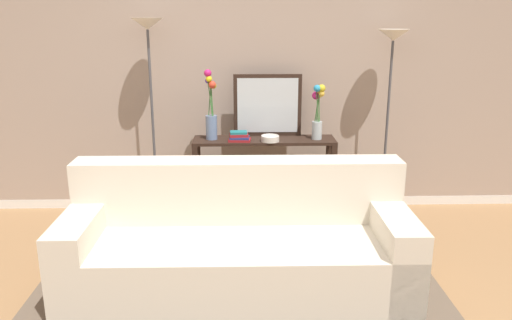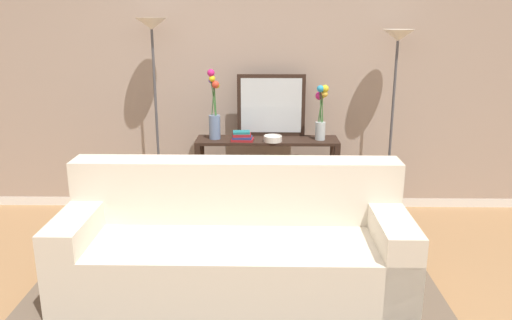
{
  "view_description": "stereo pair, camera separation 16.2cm",
  "coord_description": "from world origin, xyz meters",
  "px_view_note": "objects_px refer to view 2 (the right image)",
  "views": [
    {
      "loc": [
        0.05,
        -2.69,
        1.88
      ],
      "look_at": [
        0.16,
        1.23,
        0.77
      ],
      "focal_mm": 35.85,
      "sensor_mm": 36.0,
      "label": 1
    },
    {
      "loc": [
        0.21,
        -2.69,
        1.88
      ],
      "look_at": [
        0.16,
        1.23,
        0.77
      ],
      "focal_mm": 35.85,
      "sensor_mm": 36.0,
      "label": 2
    }
  ],
  "objects_px": {
    "console_table": "(267,164)",
    "fruit_bowl": "(273,138)",
    "floor_lamp_right": "(395,73)",
    "book_stack": "(242,137)",
    "wall_mirror": "(271,105)",
    "couch": "(235,246)",
    "book_row_under_console": "(229,212)",
    "vase_tall_flowers": "(214,112)",
    "floor_lamp_left": "(154,64)",
    "vase_short_flowers": "(321,111)"
  },
  "relations": [
    {
      "from": "console_table",
      "to": "fruit_bowl",
      "type": "relative_size",
      "value": 7.93
    },
    {
      "from": "floor_lamp_right",
      "to": "book_stack",
      "type": "distance_m",
      "value": 1.49
    },
    {
      "from": "floor_lamp_right",
      "to": "fruit_bowl",
      "type": "xyz_separation_m",
      "value": [
        -1.09,
        -0.12,
        -0.58
      ]
    },
    {
      "from": "wall_mirror",
      "to": "couch",
      "type": "bearing_deg",
      "value": -100.77
    },
    {
      "from": "book_stack",
      "to": "book_row_under_console",
      "type": "height_order",
      "value": "book_stack"
    },
    {
      "from": "fruit_bowl",
      "to": "vase_tall_flowers",
      "type": "bearing_deg",
      "value": 169.85
    },
    {
      "from": "floor_lamp_left",
      "to": "fruit_bowl",
      "type": "relative_size",
      "value": 11.27
    },
    {
      "from": "vase_short_flowers",
      "to": "book_stack",
      "type": "distance_m",
      "value": 0.75
    },
    {
      "from": "console_table",
      "to": "vase_short_flowers",
      "type": "height_order",
      "value": "vase_short_flowers"
    },
    {
      "from": "vase_short_flowers",
      "to": "wall_mirror",
      "type": "bearing_deg",
      "value": 161.39
    },
    {
      "from": "console_table",
      "to": "floor_lamp_left",
      "type": "height_order",
      "value": "floor_lamp_left"
    },
    {
      "from": "vase_short_flowers",
      "to": "book_stack",
      "type": "bearing_deg",
      "value": -175.22
    },
    {
      "from": "couch",
      "to": "floor_lamp_left",
      "type": "xyz_separation_m",
      "value": [
        -0.79,
        1.32,
        1.15
      ]
    },
    {
      "from": "wall_mirror",
      "to": "book_row_under_console",
      "type": "xyz_separation_m",
      "value": [
        -0.41,
        -0.14,
        -1.02
      ]
    },
    {
      "from": "couch",
      "to": "fruit_bowl",
      "type": "distance_m",
      "value": 1.33
    },
    {
      "from": "couch",
      "to": "vase_short_flowers",
      "type": "distance_m",
      "value": 1.65
    },
    {
      "from": "vase_tall_flowers",
      "to": "vase_short_flowers",
      "type": "relative_size",
      "value": 1.27
    },
    {
      "from": "floor_lamp_right",
      "to": "fruit_bowl",
      "type": "distance_m",
      "value": 1.24
    },
    {
      "from": "floor_lamp_left",
      "to": "wall_mirror",
      "type": "relative_size",
      "value": 2.93
    },
    {
      "from": "fruit_bowl",
      "to": "book_stack",
      "type": "xyz_separation_m",
      "value": [
        -0.28,
        0.02,
        0.01
      ]
    },
    {
      "from": "vase_short_flowers",
      "to": "vase_tall_flowers",
      "type": "bearing_deg",
      "value": 179.18
    },
    {
      "from": "console_table",
      "to": "floor_lamp_right",
      "type": "distance_m",
      "value": 1.42
    },
    {
      "from": "book_stack",
      "to": "couch",
      "type": "bearing_deg",
      "value": -90.3
    },
    {
      "from": "floor_lamp_right",
      "to": "book_row_under_console",
      "type": "relative_size",
      "value": 4.98
    },
    {
      "from": "console_table",
      "to": "couch",
      "type": "bearing_deg",
      "value": -100.32
    },
    {
      "from": "floor_lamp_left",
      "to": "floor_lamp_right",
      "type": "bearing_deg",
      "value": 0.0
    },
    {
      "from": "console_table",
      "to": "book_row_under_console",
      "type": "bearing_deg",
      "value": 180.0
    },
    {
      "from": "floor_lamp_left",
      "to": "floor_lamp_right",
      "type": "height_order",
      "value": "floor_lamp_left"
    },
    {
      "from": "vase_short_flowers",
      "to": "floor_lamp_left",
      "type": "bearing_deg",
      "value": 178.73
    },
    {
      "from": "couch",
      "to": "vase_short_flowers",
      "type": "bearing_deg",
      "value": 60.6
    },
    {
      "from": "wall_mirror",
      "to": "book_stack",
      "type": "relative_size",
      "value": 3.05
    },
    {
      "from": "fruit_bowl",
      "to": "floor_lamp_right",
      "type": "bearing_deg",
      "value": 6.02
    },
    {
      "from": "floor_lamp_right",
      "to": "fruit_bowl",
      "type": "bearing_deg",
      "value": -173.98
    },
    {
      "from": "vase_tall_flowers",
      "to": "book_row_under_console",
      "type": "distance_m",
      "value": 0.99
    },
    {
      "from": "floor_lamp_left",
      "to": "book_stack",
      "type": "relative_size",
      "value": 8.93
    },
    {
      "from": "floor_lamp_right",
      "to": "vase_short_flowers",
      "type": "xyz_separation_m",
      "value": [
        -0.66,
        -0.03,
        -0.34
      ]
    },
    {
      "from": "wall_mirror",
      "to": "vase_short_flowers",
      "type": "height_order",
      "value": "wall_mirror"
    },
    {
      "from": "book_stack",
      "to": "floor_lamp_right",
      "type": "bearing_deg",
      "value": 3.9
    },
    {
      "from": "floor_lamp_left",
      "to": "fruit_bowl",
      "type": "xyz_separation_m",
      "value": [
        1.07,
        -0.12,
        -0.65
      ]
    },
    {
      "from": "wall_mirror",
      "to": "fruit_bowl",
      "type": "distance_m",
      "value": 0.35
    },
    {
      "from": "couch",
      "to": "book_stack",
      "type": "bearing_deg",
      "value": 89.7
    },
    {
      "from": "fruit_bowl",
      "to": "book_row_under_console",
      "type": "distance_m",
      "value": 0.87
    },
    {
      "from": "vase_tall_flowers",
      "to": "book_stack",
      "type": "relative_size",
      "value": 3.08
    },
    {
      "from": "console_table",
      "to": "fruit_bowl",
      "type": "distance_m",
      "value": 0.29
    },
    {
      "from": "wall_mirror",
      "to": "vase_tall_flowers",
      "type": "relative_size",
      "value": 0.99
    },
    {
      "from": "floor_lamp_left",
      "to": "book_row_under_console",
      "type": "height_order",
      "value": "floor_lamp_left"
    },
    {
      "from": "console_table",
      "to": "wall_mirror",
      "type": "xyz_separation_m",
      "value": [
        0.04,
        0.14,
        0.53
      ]
    },
    {
      "from": "floor_lamp_right",
      "to": "vase_short_flowers",
      "type": "height_order",
      "value": "floor_lamp_right"
    },
    {
      "from": "couch",
      "to": "floor_lamp_right",
      "type": "height_order",
      "value": "floor_lamp_right"
    },
    {
      "from": "couch",
      "to": "console_table",
      "type": "height_order",
      "value": "couch"
    }
  ]
}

